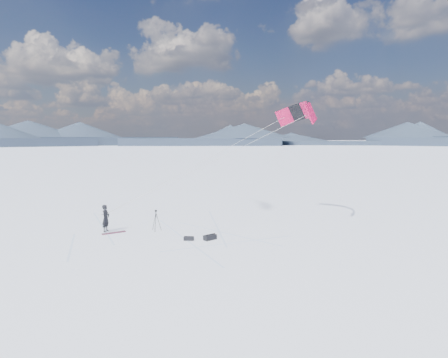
{
  "coord_description": "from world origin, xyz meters",
  "views": [
    {
      "loc": [
        2.2,
        -24.94,
        6.55
      ],
      "look_at": [
        5.44,
        2.26,
        3.53
      ],
      "focal_mm": 30.0,
      "sensor_mm": 36.0,
      "label": 1
    }
  ],
  "objects": [
    {
      "name": "ground",
      "position": [
        0.0,
        0.0,
        0.0
      ],
      "size": [
        1800.0,
        1800.0,
        0.0
      ],
      "primitive_type": "plane",
      "color": "white"
    },
    {
      "name": "snowkiter",
      "position": [
        -2.99,
        1.54,
        0.0
      ],
      "size": [
        0.64,
        0.8,
        1.91
      ],
      "primitive_type": "imported",
      "rotation": [
        0.0,
        0.0,
        1.28
      ],
      "color": "black",
      "rests_on": "ground"
    },
    {
      "name": "power_kite",
      "position": [
        11.35,
        2.93,
        8.4
      ],
      "size": [
        15.53,
        5.99,
        8.05
      ],
      "color": "#B30D3C",
      "rests_on": "ground"
    },
    {
      "name": "gear_bag_b",
      "position": [
        2.72,
        -1.42,
        0.13
      ],
      "size": [
        0.68,
        0.42,
        0.29
      ],
      "rotation": [
        0.0,
        0.0,
        -0.2
      ],
      "color": "black",
      "rests_on": "ground"
    },
    {
      "name": "snowboard",
      "position": [
        -2.38,
        1.04,
        0.02
      ],
      "size": [
        1.59,
        0.98,
        0.04
      ],
      "primitive_type": "cube",
      "rotation": [
        0.0,
        0.0,
        0.45
      ],
      "color": "maroon",
      "rests_on": "ground"
    },
    {
      "name": "gear_bag_a",
      "position": [
        4.09,
        -1.43,
        0.17
      ],
      "size": [
        0.92,
        0.81,
        0.38
      ],
      "rotation": [
        0.0,
        0.0,
        0.6
      ],
      "color": "black",
      "rests_on": "ground"
    },
    {
      "name": "horizon_hills",
      "position": [
        -0.0,
        -0.0,
        3.71
      ],
      "size": [
        704.84,
        706.81,
        8.96
      ],
      "color": "black",
      "rests_on": "ground"
    },
    {
      "name": "snow_tracks",
      "position": [
        -0.65,
        -0.35,
        0.0
      ],
      "size": [
        14.76,
        10.25,
        0.01
      ],
      "color": "#B0C4E3",
      "rests_on": "ground"
    },
    {
      "name": "tripod",
      "position": [
        0.49,
        1.32,
        0.97
      ],
      "size": [
        0.67,
        0.65,
        1.51
      ],
      "rotation": [
        0.0,
        0.0,
        0.33
      ],
      "color": "black",
      "rests_on": "ground"
    }
  ]
}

